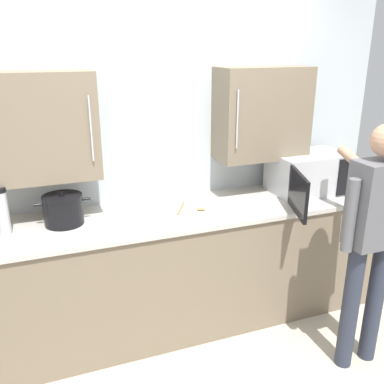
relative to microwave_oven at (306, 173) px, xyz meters
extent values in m
cube|color=#B2BCC1|center=(-1.15, 0.35, 0.22)|extent=(3.79, 0.10, 2.65)
cube|color=#756651|center=(-1.95, 0.14, 0.48)|extent=(0.71, 0.32, 0.69)
cylinder|color=#B7BABF|center=(-1.66, -0.04, 0.48)|extent=(0.01, 0.01, 0.41)
cube|color=#756651|center=(-0.35, 0.14, 0.48)|extent=(0.71, 0.32, 0.69)
cylinder|color=#B7BABF|center=(-0.64, -0.04, 0.48)|extent=(0.01, 0.01, 0.41)
cube|color=#756651|center=(-1.15, -0.03, -0.65)|extent=(3.37, 0.64, 0.91)
cube|color=#BCB7AD|center=(-1.15, -0.03, -0.18)|extent=(3.41, 0.68, 0.03)
cube|color=black|center=(-1.15, -0.33, -1.06)|extent=(3.37, 0.04, 0.09)
cube|color=#B7BABF|center=(0.03, 0.01, 0.00)|extent=(0.59, 0.40, 0.32)
cube|color=beige|center=(-0.05, 0.00, 0.00)|extent=(0.38, 0.34, 0.25)
cube|color=black|center=(0.25, -0.19, 0.00)|extent=(0.16, 0.01, 0.29)
cube|color=black|center=(-0.33, -0.39, 0.00)|extent=(0.16, 0.41, 0.29)
cylinder|color=#B7BABF|center=(-2.23, -0.02, -0.02)|extent=(0.07, 0.07, 0.28)
cylinder|color=#A37547|center=(-1.06, -0.01, -0.15)|extent=(0.13, 0.21, 0.01)
ellipsoid|color=#A37547|center=(-0.93, -0.08, -0.15)|extent=(0.08, 0.07, 0.02)
cylinder|color=black|center=(-1.87, 0.01, -0.07)|extent=(0.26, 0.26, 0.18)
cylinder|color=black|center=(-1.87, 0.01, 0.03)|extent=(0.26, 0.26, 0.02)
cylinder|color=black|center=(-1.87, 0.01, 0.06)|extent=(0.04, 0.04, 0.03)
cylinder|color=black|center=(-2.03, 0.01, 0.00)|extent=(0.05, 0.02, 0.02)
cylinder|color=black|center=(-1.72, 0.01, 0.00)|extent=(0.05, 0.02, 0.02)
cylinder|color=#282D3D|center=(-0.18, -0.86, -0.66)|extent=(0.11, 0.11, 0.89)
cylinder|color=#282D3D|center=(0.02, -0.86, -0.66)|extent=(0.11, 0.11, 0.89)
cube|color=#56565B|center=(-0.08, -0.86, 0.06)|extent=(0.34, 0.20, 0.54)
cylinder|color=tan|center=(0.06, -0.60, 0.16)|extent=(0.12, 0.57, 0.28)
cylinder|color=#56565B|center=(-0.28, -0.86, 0.01)|extent=(0.07, 0.07, 0.46)
camera|label=1|loc=(-1.97, -2.71, 0.97)|focal=39.42mm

